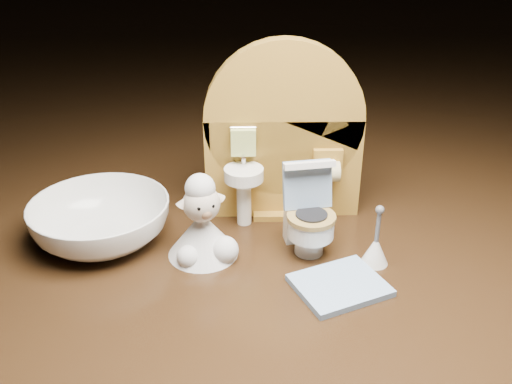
# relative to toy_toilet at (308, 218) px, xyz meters

# --- Properties ---
(backdrop_panel) EXTENTS (0.13, 0.05, 0.15)m
(backdrop_panel) POSITION_rel_toy_toilet_xyz_m (-0.02, 0.06, 0.04)
(backdrop_panel) COLOR #A87A29
(backdrop_panel) RESTS_ON ground
(toy_toilet) EXTENTS (0.04, 0.05, 0.07)m
(toy_toilet) POSITION_rel_toy_toilet_xyz_m (0.00, 0.00, 0.00)
(toy_toilet) COLOR white
(toy_toilet) RESTS_ON ground
(bath_mat) EXTENTS (0.08, 0.07, 0.00)m
(bath_mat) POSITION_rel_toy_toilet_xyz_m (0.02, -0.05, -0.02)
(bath_mat) COLOR #83A3C9
(bath_mat) RESTS_ON ground
(toilet_brush) EXTENTS (0.02, 0.02, 0.05)m
(toilet_brush) POSITION_rel_toy_toilet_xyz_m (0.05, -0.02, -0.01)
(toilet_brush) COLOR white
(toilet_brush) RESTS_ON ground
(plush_lamb) EXTENTS (0.05, 0.05, 0.07)m
(plush_lamb) POSITION_rel_toy_toilet_xyz_m (-0.08, -0.01, -0.00)
(plush_lamb) COLOR silver
(plush_lamb) RESTS_ON ground
(ceramic_bowl) EXTENTS (0.14, 0.14, 0.03)m
(ceramic_bowl) POSITION_rel_toy_toilet_xyz_m (-0.16, 0.01, -0.01)
(ceramic_bowl) COLOR white
(ceramic_bowl) RESTS_ON ground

